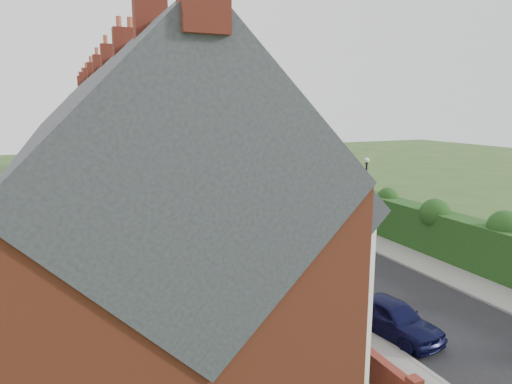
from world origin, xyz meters
TOP-DOWN VIEW (x-y plane):
  - ground at (0.00, 0.00)m, footprint 140.00×140.00m
  - road at (-0.50, 11.00)m, footprint 6.00×58.00m
  - pavement_hedge_side at (3.60, 11.00)m, footprint 2.20×58.00m
  - pavement_house_side at (-4.35, 11.00)m, footprint 1.70×58.00m
  - kerb_hedge_side at (2.55, 11.00)m, footprint 0.18×58.00m
  - kerb_house_side at (-3.55, 11.00)m, footprint 0.18×58.00m
  - hedge at (5.40, 11.00)m, footprint 2.10×58.00m
  - terrace_row at (-10.87, 9.98)m, footprint 9.05×40.50m
  - garden_wall_row at (-5.35, 10.00)m, footprint 0.35×40.35m
  - lamppost at (3.40, 4.00)m, footprint 0.32×0.32m
  - tree_far_left at (-2.65, 40.08)m, footprint 7.14×6.80m
  - tree_far_right at (3.39, 42.08)m, footprint 7.98×7.60m
  - tree_far_back at (-8.59, 43.08)m, footprint 8.40×8.00m
  - car_navy at (-2.90, -6.20)m, footprint 2.14×4.11m
  - car_silver_a at (-1.60, -0.60)m, footprint 1.51×3.99m
  - car_silver_b at (-2.71, 2.40)m, footprint 3.73×5.76m
  - car_white at (-2.17, 8.58)m, footprint 2.33×5.51m
  - car_green at (-2.85, 12.90)m, footprint 2.89×4.82m
  - car_red at (-2.81, 18.20)m, footprint 1.64×4.14m
  - car_beige at (-2.87, 25.90)m, footprint 3.34×5.16m
  - car_grey at (-3.00, 29.40)m, footprint 2.83×4.92m
  - car_black at (-1.82, 38.60)m, footprint 2.14×4.67m
  - horse at (-0.58, 14.96)m, footprint 1.47×2.20m
  - horse_cart at (-0.58, 17.14)m, footprint 1.22×2.70m
  - car_extra_far at (-2.30, 37.51)m, footprint 1.77×4.37m

SIDE VIEW (x-z plane):
  - ground at x=0.00m, z-range 0.00..0.00m
  - road at x=-0.50m, z-range 0.00..0.02m
  - pavement_hedge_side at x=3.60m, z-range 0.00..0.12m
  - pavement_house_side at x=-4.35m, z-range 0.00..0.12m
  - kerb_hedge_side at x=2.55m, z-range 0.00..0.13m
  - kerb_house_side at x=-3.55m, z-range 0.00..0.13m
  - garden_wall_row at x=-5.35m, z-range -0.09..1.01m
  - car_silver_a at x=-1.60m, z-range 0.00..1.30m
  - car_beige at x=-2.87m, z-range 0.00..1.32m
  - car_navy at x=-2.90m, z-range 0.00..1.34m
  - car_grey at x=-3.00m, z-range 0.00..1.34m
  - car_red at x=-2.81m, z-range 0.00..1.34m
  - car_silver_b at x=-2.71m, z-range 0.00..1.48m
  - car_extra_far at x=-2.30m, z-range 0.00..1.49m
  - car_green at x=-2.85m, z-range 0.00..1.54m
  - car_black at x=-1.82m, z-range 0.00..1.55m
  - car_white at x=-2.17m, z-range 0.00..1.59m
  - horse at x=-0.58m, z-range 0.00..1.71m
  - horse_cart at x=-0.58m, z-range 0.14..2.09m
  - hedge at x=5.40m, z-range 0.18..3.03m
  - lamppost at x=3.40m, z-range 0.72..5.88m
  - terrace_row at x=-10.87m, z-range -1.28..10.22m
  - tree_far_left at x=-2.65m, z-range 1.07..10.36m
  - tree_far_right at x=3.39m, z-range 1.16..11.47m
  - tree_far_back at x=-8.59m, z-range 1.21..12.03m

